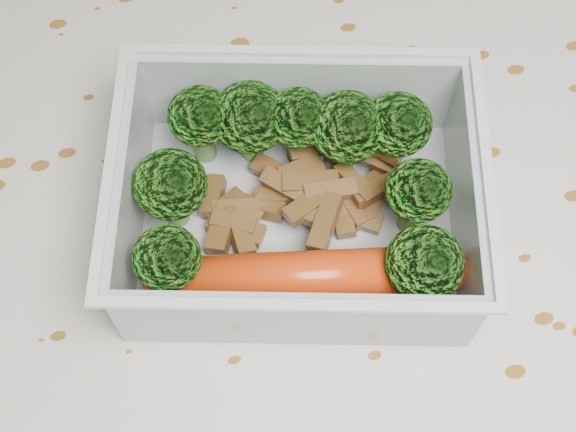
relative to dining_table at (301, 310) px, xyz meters
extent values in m
cube|color=brown|center=(0.00, 0.00, 0.06)|extent=(1.40, 0.90, 0.04)
cube|color=silver|center=(0.00, 0.00, 0.09)|extent=(1.46, 0.96, 0.01)
cube|color=silver|center=(0.00, 0.01, 0.09)|extent=(0.18, 0.15, 0.00)
cube|color=silver|center=(0.01, 0.07, 0.12)|extent=(0.15, 0.04, 0.05)
cube|color=silver|center=(-0.01, -0.05, 0.12)|extent=(0.15, 0.04, 0.05)
cube|color=silver|center=(0.07, -0.01, 0.12)|extent=(0.03, 0.11, 0.05)
cube|color=silver|center=(-0.08, 0.03, 0.12)|extent=(0.03, 0.11, 0.05)
cube|color=silver|center=(0.01, 0.07, 0.15)|extent=(0.16, 0.04, 0.00)
cube|color=silver|center=(-0.02, -0.05, 0.15)|extent=(0.16, 0.04, 0.00)
cube|color=silver|center=(0.08, -0.01, 0.15)|extent=(0.03, 0.12, 0.00)
cube|color=silver|center=(-0.08, 0.03, 0.15)|extent=(0.03, 0.12, 0.00)
cylinder|color=#608C3F|center=(-0.04, 0.06, 0.10)|extent=(0.01, 0.01, 0.02)
ellipsoid|color=#3E811E|center=(-0.04, 0.06, 0.13)|extent=(0.03, 0.03, 0.03)
cylinder|color=#608C3F|center=(-0.01, 0.06, 0.10)|extent=(0.01, 0.01, 0.02)
ellipsoid|color=#3E811E|center=(-0.01, 0.06, 0.13)|extent=(0.04, 0.04, 0.03)
cylinder|color=#608C3F|center=(0.01, 0.05, 0.10)|extent=(0.01, 0.01, 0.02)
ellipsoid|color=#3E811E|center=(0.01, 0.05, 0.13)|extent=(0.03, 0.03, 0.03)
cylinder|color=#608C3F|center=(0.03, 0.04, 0.10)|extent=(0.01, 0.01, 0.02)
ellipsoid|color=#3E811E|center=(0.03, 0.04, 0.13)|extent=(0.04, 0.04, 0.03)
cylinder|color=#608C3F|center=(0.05, 0.03, 0.10)|extent=(0.01, 0.01, 0.02)
ellipsoid|color=#3E811E|center=(0.05, 0.03, 0.13)|extent=(0.03, 0.03, 0.03)
cylinder|color=#608C3F|center=(-0.06, 0.03, 0.10)|extent=(0.01, 0.01, 0.02)
ellipsoid|color=#3E811E|center=(-0.06, 0.03, 0.13)|extent=(0.03, 0.03, 0.03)
cylinder|color=#608C3F|center=(0.05, 0.00, 0.10)|extent=(0.01, 0.01, 0.02)
ellipsoid|color=#3E811E|center=(0.05, 0.00, 0.13)|extent=(0.03, 0.03, 0.03)
cylinder|color=#608C3F|center=(-0.06, -0.01, 0.10)|extent=(0.01, 0.01, 0.02)
ellipsoid|color=#3E811E|center=(-0.06, -0.01, 0.13)|extent=(0.03, 0.03, 0.03)
cylinder|color=#608C3F|center=(0.04, -0.04, 0.10)|extent=(0.01, 0.01, 0.02)
ellipsoid|color=#3E811E|center=(0.04, -0.04, 0.13)|extent=(0.03, 0.03, 0.03)
cube|color=brown|center=(0.01, 0.03, 0.11)|extent=(0.02, 0.02, 0.01)
cube|color=brown|center=(0.01, 0.04, 0.11)|extent=(0.02, 0.01, 0.01)
cube|color=brown|center=(0.04, 0.03, 0.11)|extent=(0.02, 0.02, 0.01)
cube|color=brown|center=(-0.04, 0.01, 0.10)|extent=(0.02, 0.03, 0.01)
cube|color=brown|center=(0.00, 0.01, 0.11)|extent=(0.02, 0.02, 0.01)
cube|color=brown|center=(-0.03, 0.02, 0.10)|extent=(0.02, 0.02, 0.01)
cube|color=brown|center=(0.01, 0.00, 0.11)|extent=(0.02, 0.03, 0.01)
cube|color=brown|center=(0.00, 0.02, 0.10)|extent=(0.03, 0.01, 0.01)
cube|color=brown|center=(0.03, 0.01, 0.10)|extent=(0.02, 0.03, 0.01)
cube|color=brown|center=(-0.03, 0.02, 0.10)|extent=(0.02, 0.01, 0.01)
cube|color=brown|center=(0.00, 0.03, 0.11)|extent=(0.02, 0.02, 0.01)
cube|color=brown|center=(-0.03, 0.01, 0.10)|extent=(0.01, 0.03, 0.01)
cube|color=brown|center=(-0.04, 0.03, 0.10)|extent=(0.02, 0.02, 0.01)
cube|color=brown|center=(-0.01, 0.04, 0.10)|extent=(0.02, 0.02, 0.01)
cube|color=brown|center=(-0.02, 0.02, 0.10)|extent=(0.03, 0.02, 0.01)
cube|color=brown|center=(0.02, 0.02, 0.11)|extent=(0.03, 0.01, 0.01)
cube|color=brown|center=(0.03, 0.01, 0.10)|extent=(0.03, 0.02, 0.01)
cube|color=brown|center=(0.01, 0.02, 0.11)|extent=(0.03, 0.02, 0.01)
cube|color=brown|center=(0.01, 0.01, 0.11)|extent=(0.02, 0.02, 0.01)
cube|color=brown|center=(0.04, 0.02, 0.10)|extent=(0.03, 0.02, 0.01)
cube|color=brown|center=(-0.03, 0.01, 0.10)|extent=(0.03, 0.02, 0.01)
cube|color=brown|center=(-0.02, 0.02, 0.10)|extent=(0.02, 0.02, 0.01)
cube|color=brown|center=(0.03, 0.02, 0.11)|extent=(0.02, 0.03, 0.01)
cube|color=brown|center=(0.03, 0.04, 0.11)|extent=(0.03, 0.02, 0.01)
cube|color=brown|center=(0.02, 0.01, 0.10)|extent=(0.01, 0.03, 0.01)
cube|color=brown|center=(-0.03, 0.01, 0.10)|extent=(0.02, 0.02, 0.01)
cube|color=brown|center=(0.04, 0.03, 0.12)|extent=(0.03, 0.03, 0.01)
cube|color=brown|center=(0.03, 0.00, 0.10)|extent=(0.02, 0.02, 0.01)
cube|color=brown|center=(0.04, 0.01, 0.11)|extent=(0.03, 0.02, 0.01)
cylinder|color=red|center=(-0.01, -0.02, 0.11)|extent=(0.12, 0.04, 0.02)
sphere|color=red|center=(0.05, -0.03, 0.11)|extent=(0.02, 0.02, 0.02)
sphere|color=red|center=(-0.07, -0.01, 0.11)|extent=(0.02, 0.02, 0.02)
camera|label=1|loc=(-0.04, -0.16, 0.44)|focal=50.00mm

